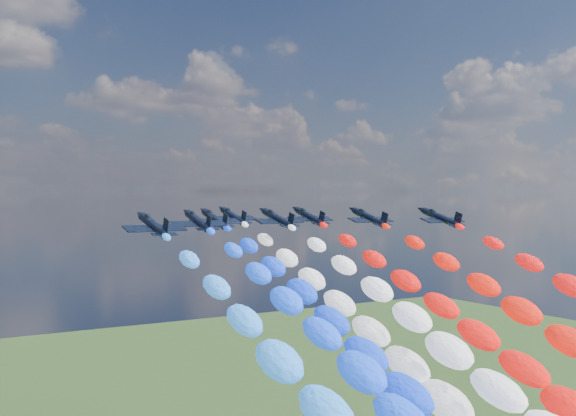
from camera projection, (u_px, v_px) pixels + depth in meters
jet_0 at (153, 225)px, 106.67m from camera, size 9.79×13.03×6.04m
jet_1 at (198, 221)px, 121.68m from camera, size 9.34×12.70×6.04m
jet_2 at (215, 219)px, 130.86m from camera, size 9.24×12.63×6.04m
jet_3 at (278, 218)px, 133.04m from camera, size 10.00×13.17×6.04m
jet_4 at (233, 216)px, 145.76m from camera, size 9.61×12.90×6.04m
trail_4 at (426, 399)px, 97.64m from camera, size 6.38×110.11×49.19m
jet_5 at (309, 217)px, 143.44m from camera, size 9.48×12.81×6.04m
trail_5 at (545, 404)px, 95.32m from camera, size 6.38×110.11×49.19m
jet_6 at (369, 217)px, 138.40m from camera, size 9.78×13.03×6.04m
jet_7 at (441, 218)px, 137.05m from camera, size 9.91×13.11×6.04m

